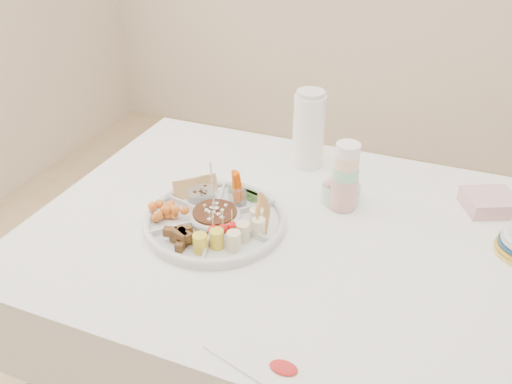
% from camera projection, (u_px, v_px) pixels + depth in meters
% --- Properties ---
extents(dining_table, '(1.52, 1.02, 0.76)m').
position_uv_depth(dining_table, '(306.00, 330.00, 1.54)').
color(dining_table, white).
rests_on(dining_table, floor).
extents(party_tray, '(0.46, 0.46, 0.04)m').
position_uv_depth(party_tray, '(215.00, 218.00, 1.35)').
color(party_tray, silver).
rests_on(party_tray, dining_table).
extents(bean_dip, '(0.15, 0.15, 0.04)m').
position_uv_depth(bean_dip, '(215.00, 216.00, 1.35)').
color(bean_dip, '#5E2C14').
rests_on(bean_dip, party_tray).
extents(tortillas, '(0.11, 0.11, 0.05)m').
position_uv_depth(tortillas, '(263.00, 214.00, 1.33)').
color(tortillas, '#BA8243').
rests_on(tortillas, party_tray).
extents(carrot_cucumber, '(0.13, 0.13, 0.09)m').
position_uv_depth(carrot_cucumber, '(244.00, 185.00, 1.42)').
color(carrot_cucumber, '#E14D00').
rests_on(carrot_cucumber, party_tray).
extents(pita_raisins, '(0.14, 0.14, 0.06)m').
position_uv_depth(pita_raisins, '(199.00, 188.00, 1.44)').
color(pita_raisins, tan).
rests_on(pita_raisins, party_tray).
extents(cherries, '(0.13, 0.13, 0.04)m').
position_uv_depth(cherries, '(168.00, 211.00, 1.36)').
color(cherries, orange).
rests_on(cherries, party_tray).
extents(granola_chunks, '(0.11, 0.11, 0.04)m').
position_uv_depth(granola_chunks, '(182.00, 238.00, 1.26)').
color(granola_chunks, brown).
rests_on(granola_chunks, party_tray).
extents(banana_tomato, '(0.14, 0.14, 0.10)m').
position_uv_depth(banana_tomato, '(233.00, 234.00, 1.23)').
color(banana_tomato, '#D9CC5E').
rests_on(banana_tomato, party_tray).
extents(cup_stack, '(0.09, 0.09, 0.21)m').
position_uv_depth(cup_stack, '(345.00, 176.00, 1.38)').
color(cup_stack, '#BABDB7').
rests_on(cup_stack, dining_table).
extents(thermos, '(0.11, 0.11, 0.26)m').
position_uv_depth(thermos, '(309.00, 129.00, 1.58)').
color(thermos, white).
rests_on(thermos, dining_table).
extents(flower_bowl, '(0.12, 0.12, 0.08)m').
position_uv_depth(flower_bowl, '(341.00, 188.00, 1.45)').
color(flower_bowl, '#93CBA5').
rests_on(flower_bowl, dining_table).
extents(napkin_stack, '(0.17, 0.16, 0.05)m').
position_uv_depth(napkin_stack, '(490.00, 202.00, 1.42)').
color(napkin_stack, beige).
rests_on(napkin_stack, dining_table).
extents(placemat, '(0.28, 0.16, 0.01)m').
position_uv_depth(placemat, '(269.00, 365.00, 0.97)').
color(placemat, white).
rests_on(placemat, dining_table).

